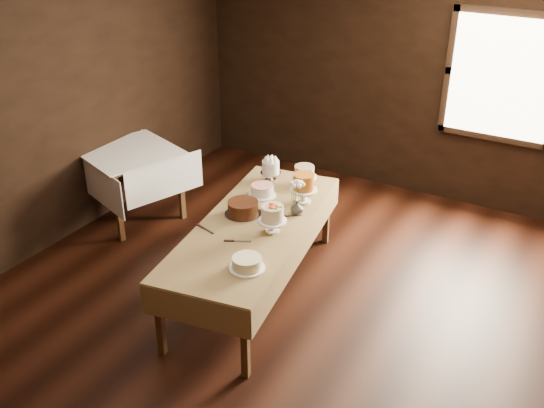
{
  "coord_description": "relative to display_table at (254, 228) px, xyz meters",
  "views": [
    {
      "loc": [
        2.45,
        -4.0,
        3.5
      ],
      "look_at": [
        0.0,
        0.2,
        0.95
      ],
      "focal_mm": 40.77,
      "sensor_mm": 36.0,
      "label": 1
    }
  ],
  "objects": [
    {
      "name": "wall_back",
      "position": [
        0.16,
        2.86,
        0.72
      ],
      "size": [
        5.0,
        0.02,
        2.8
      ],
      "primitive_type": "cube",
      "color": "black",
      "rests_on": "ground"
    },
    {
      "name": "flower_bouquet",
      "position": [
        0.25,
        0.36,
        0.3
      ],
      "size": [
        0.14,
        0.14,
        0.2
      ],
      "primitive_type": null,
      "color": "white",
      "rests_on": "flower_vase"
    },
    {
      "name": "flower_vase",
      "position": [
        0.25,
        0.36,
        0.12
      ],
      "size": [
        0.13,
        0.13,
        0.13
      ],
      "primitive_type": "imported",
      "rotation": [
        0.0,
        0.0,
        6.24
      ],
      "color": "#2D2823",
      "rests_on": "display_table"
    },
    {
      "name": "cake_meringue",
      "position": [
        -0.33,
        0.86,
        0.16
      ],
      "size": [
        0.22,
        0.22,
        0.23
      ],
      "color": "silver",
      "rests_on": "display_table"
    },
    {
      "name": "side_table",
      "position": [
        -1.99,
        0.57,
        0.04
      ],
      "size": [
        1.24,
        1.24,
        0.82
      ],
      "rotation": [
        0.0,
        0.0,
        -0.34
      ],
      "color": "#3D2614",
      "rests_on": "ground"
    },
    {
      "name": "wall_left",
      "position": [
        -2.34,
        -0.14,
        0.72
      ],
      "size": [
        0.02,
        6.0,
        2.8
      ],
      "primitive_type": "cube",
      "color": "black",
      "rests_on": "ground"
    },
    {
      "name": "floor",
      "position": [
        0.16,
        -0.14,
        -0.68
      ],
      "size": [
        5.0,
        6.0,
        0.01
      ],
      "primitive_type": "cube",
      "color": "black",
      "rests_on": "ground"
    },
    {
      "name": "cake_speckled",
      "position": [
        0.03,
        0.93,
        0.15
      ],
      "size": [
        0.27,
        0.27,
        0.23
      ],
      "color": "white",
      "rests_on": "display_table"
    },
    {
      "name": "cake_server_d",
      "position": [
        0.25,
        0.31,
        0.06
      ],
      "size": [
        0.2,
        0.18,
        0.01
      ],
      "primitive_type": "cube",
      "rotation": [
        0.0,
        0.0,
        0.71
      ],
      "color": "silver",
      "rests_on": "display_table"
    },
    {
      "name": "cake_caramel",
      "position": [
        0.19,
        0.6,
        0.18
      ],
      "size": [
        0.27,
        0.27,
        0.31
      ],
      "color": "white",
      "rests_on": "display_table"
    },
    {
      "name": "cake_server_c",
      "position": [
        -0.07,
        0.33,
        0.06
      ],
      "size": [
        0.17,
        0.2,
        0.01
      ],
      "primitive_type": "cube",
      "rotation": [
        0.0,
        0.0,
        2.25
      ],
      "color": "silver",
      "rests_on": "display_table"
    },
    {
      "name": "display_table",
      "position": [
        0.0,
        0.0,
        0.0
      ],
      "size": [
        1.3,
        2.5,
        0.74
      ],
      "rotation": [
        0.0,
        0.0,
        0.16
      ],
      "color": "#3D2614",
      "rests_on": "ground"
    },
    {
      "name": "cake_server_e",
      "position": [
        -0.27,
        -0.33,
        0.06
      ],
      "size": [
        0.24,
        0.09,
        0.01
      ],
      "primitive_type": "cube",
      "rotation": [
        0.0,
        0.0,
        -0.27
      ],
      "color": "silver",
      "rests_on": "display_table"
    },
    {
      "name": "cake_server_a",
      "position": [
        0.09,
        -0.33,
        0.06
      ],
      "size": [
        0.23,
        0.13,
        0.01
      ],
      "primitive_type": "cube",
      "rotation": [
        0.0,
        0.0,
        0.46
      ],
      "color": "silver",
      "rests_on": "display_table"
    },
    {
      "name": "cake_chocolate",
      "position": [
        -0.17,
        0.09,
        0.12
      ],
      "size": [
        0.35,
        0.35,
        0.13
      ],
      "color": "silver",
      "rests_on": "display_table"
    },
    {
      "name": "cake_lattice",
      "position": [
        -0.22,
        0.52,
        0.1
      ],
      "size": [
        0.28,
        0.28,
        0.1
      ],
      "color": "white",
      "rests_on": "display_table"
    },
    {
      "name": "cake_flowers",
      "position": [
        0.22,
        -0.04,
        0.17
      ],
      "size": [
        0.26,
        0.26,
        0.26
      ],
      "color": "white",
      "rests_on": "display_table"
    },
    {
      "name": "cake_cream",
      "position": [
        0.34,
        -0.66,
        0.1
      ],
      "size": [
        0.34,
        0.34,
        0.1
      ],
      "color": "white",
      "rests_on": "display_table"
    },
    {
      "name": "window",
      "position": [
        1.46,
        2.8,
        0.92
      ],
      "size": [
        1.1,
        0.05,
        1.3
      ],
      "primitive_type": "cube",
      "color": "#FFEABF",
      "rests_on": "wall_back"
    }
  ]
}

